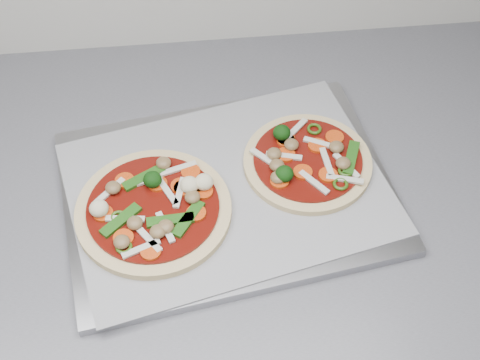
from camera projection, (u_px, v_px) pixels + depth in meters
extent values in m
cube|color=#B8B8B6|center=(187.00, 344.00, 1.25)|extent=(3.60, 0.60, 0.86)
cube|color=slate|center=(167.00, 198.00, 0.90)|extent=(3.60, 0.60, 0.04)
cube|color=#96969B|center=(228.00, 191.00, 0.87)|extent=(0.46, 0.37, 0.01)
cube|color=gray|center=(228.00, 188.00, 0.87)|extent=(0.46, 0.37, 0.00)
cylinder|color=tan|center=(154.00, 211.00, 0.84)|extent=(0.25, 0.25, 0.01)
cylinder|color=#640E0C|center=(153.00, 207.00, 0.83)|extent=(0.21, 0.21, 0.00)
torus|color=#2D5312|center=(118.00, 217.00, 0.82)|extent=(0.03, 0.03, 0.00)
cube|color=beige|center=(110.00, 191.00, 0.84)|extent=(0.04, 0.04, 0.00)
cube|color=#245A16|center=(121.00, 220.00, 0.81)|extent=(0.05, 0.05, 0.00)
cube|color=beige|center=(144.00, 181.00, 0.85)|extent=(0.05, 0.02, 0.00)
cylinder|color=#DD461A|center=(180.00, 186.00, 0.85)|extent=(0.04, 0.04, 0.00)
ellipsoid|color=#103E0D|center=(153.00, 180.00, 0.84)|extent=(0.03, 0.03, 0.02)
cube|color=#245A16|center=(188.00, 219.00, 0.81)|extent=(0.04, 0.06, 0.00)
ellipsoid|color=brown|center=(166.00, 227.00, 0.80)|extent=(0.03, 0.03, 0.01)
cube|color=#245A16|center=(144.00, 178.00, 0.86)|extent=(0.06, 0.04, 0.00)
cylinder|color=#DD461A|center=(196.00, 213.00, 0.82)|extent=(0.04, 0.04, 0.00)
cube|color=beige|center=(148.00, 239.00, 0.80)|extent=(0.03, 0.04, 0.00)
cylinder|color=#DD461A|center=(191.00, 172.00, 0.86)|extent=(0.03, 0.03, 0.00)
cylinder|color=#DD461A|center=(123.00, 238.00, 0.80)|extent=(0.03, 0.03, 0.00)
ellipsoid|color=brown|center=(113.00, 188.00, 0.84)|extent=(0.02, 0.02, 0.01)
cylinder|color=#DD461A|center=(158.00, 184.00, 0.85)|extent=(0.03, 0.03, 0.00)
cylinder|color=#DD461A|center=(103.00, 214.00, 0.82)|extent=(0.03, 0.03, 0.00)
cylinder|color=#DD461A|center=(125.00, 181.00, 0.85)|extent=(0.04, 0.04, 0.00)
cube|color=beige|center=(141.00, 249.00, 0.79)|extent=(0.05, 0.02, 0.00)
ellipsoid|color=beige|center=(204.00, 182.00, 0.84)|extent=(0.03, 0.03, 0.02)
cylinder|color=#DD461A|center=(151.00, 251.00, 0.78)|extent=(0.03, 0.03, 0.00)
cylinder|color=#DD461A|center=(183.00, 188.00, 0.84)|extent=(0.03, 0.03, 0.00)
cube|color=beige|center=(165.00, 227.00, 0.81)|extent=(0.02, 0.05, 0.00)
ellipsoid|color=beige|center=(99.00, 208.00, 0.81)|extent=(0.03, 0.03, 0.02)
ellipsoid|color=brown|center=(135.00, 223.00, 0.81)|extent=(0.02, 0.02, 0.01)
ellipsoid|color=beige|center=(189.00, 185.00, 0.84)|extent=(0.03, 0.03, 0.02)
cube|color=beige|center=(167.00, 191.00, 0.84)|extent=(0.03, 0.05, 0.00)
ellipsoid|color=brown|center=(122.00, 242.00, 0.79)|extent=(0.03, 0.03, 0.01)
cube|color=beige|center=(125.00, 219.00, 0.81)|extent=(0.05, 0.01, 0.00)
torus|color=#2D5312|center=(124.00, 247.00, 0.79)|extent=(0.02, 0.02, 0.00)
cube|color=beige|center=(179.00, 168.00, 0.86)|extent=(0.05, 0.02, 0.00)
cube|color=#245A16|center=(170.00, 220.00, 0.81)|extent=(0.06, 0.02, 0.00)
ellipsoid|color=brown|center=(192.00, 197.00, 0.83)|extent=(0.03, 0.03, 0.01)
cube|color=beige|center=(180.00, 193.00, 0.84)|extent=(0.02, 0.05, 0.00)
ellipsoid|color=brown|center=(158.00, 232.00, 0.80)|extent=(0.03, 0.03, 0.01)
cylinder|color=#DD461A|center=(203.00, 191.00, 0.84)|extent=(0.03, 0.03, 0.00)
cylinder|color=#DD461A|center=(200.00, 185.00, 0.85)|extent=(0.03, 0.03, 0.00)
ellipsoid|color=brown|center=(164.00, 163.00, 0.87)|extent=(0.02, 0.02, 0.01)
cylinder|color=tan|center=(307.00, 162.00, 0.89)|extent=(0.22, 0.22, 0.01)
cylinder|color=#640E0C|center=(308.00, 159.00, 0.88)|extent=(0.18, 0.18, 0.00)
cube|color=beige|center=(327.00, 162.00, 0.87)|extent=(0.01, 0.05, 0.00)
ellipsoid|color=#103E0D|center=(282.00, 133.00, 0.90)|extent=(0.03, 0.03, 0.02)
cube|color=beige|center=(346.00, 166.00, 0.87)|extent=(0.03, 0.05, 0.00)
cube|color=beige|center=(295.00, 130.00, 0.91)|extent=(0.04, 0.04, 0.00)
cylinder|color=#DD461A|center=(286.00, 141.00, 0.90)|extent=(0.04, 0.04, 0.00)
ellipsoid|color=#103E0D|center=(284.00, 174.00, 0.85)|extent=(0.03, 0.03, 0.02)
torus|color=#2D5312|center=(346.00, 171.00, 0.86)|extent=(0.03, 0.03, 0.00)
ellipsoid|color=brown|center=(277.00, 165.00, 0.87)|extent=(0.02, 0.02, 0.01)
cube|color=beige|center=(345.00, 179.00, 0.86)|extent=(0.05, 0.02, 0.00)
cube|color=beige|center=(321.00, 143.00, 0.89)|extent=(0.05, 0.03, 0.00)
cube|color=beige|center=(265.00, 159.00, 0.88)|extent=(0.04, 0.04, 0.00)
torus|color=#2D5312|center=(314.00, 129.00, 0.91)|extent=(0.02, 0.02, 0.00)
cylinder|color=#DD461A|center=(286.00, 155.00, 0.88)|extent=(0.04, 0.04, 0.00)
cylinder|color=#DD461A|center=(335.00, 137.00, 0.90)|extent=(0.03, 0.03, 0.00)
cylinder|color=#DD461A|center=(328.00, 175.00, 0.86)|extent=(0.03, 0.03, 0.00)
ellipsoid|color=brown|center=(343.00, 163.00, 0.87)|extent=(0.02, 0.02, 0.01)
cube|color=#245A16|center=(351.00, 158.00, 0.88)|extent=(0.03, 0.06, 0.00)
cylinder|color=#DD461A|center=(286.00, 139.00, 0.90)|extent=(0.04, 0.04, 0.00)
cube|color=beige|center=(284.00, 156.00, 0.88)|extent=(0.05, 0.02, 0.00)
cylinder|color=#DD461A|center=(303.00, 172.00, 0.86)|extent=(0.04, 0.04, 0.00)
ellipsoid|color=brown|center=(291.00, 145.00, 0.89)|extent=(0.03, 0.03, 0.01)
torus|color=#2D5312|center=(340.00, 184.00, 0.85)|extent=(0.03, 0.03, 0.00)
ellipsoid|color=brown|center=(278.00, 177.00, 0.85)|extent=(0.02, 0.02, 0.01)
cylinder|color=#DD461A|center=(280.00, 181.00, 0.85)|extent=(0.04, 0.04, 0.00)
ellipsoid|color=brown|center=(336.00, 147.00, 0.89)|extent=(0.03, 0.03, 0.01)
ellipsoid|color=brown|center=(274.00, 154.00, 0.88)|extent=(0.02, 0.02, 0.01)
cylinder|color=#DD461A|center=(317.00, 146.00, 0.89)|extent=(0.03, 0.03, 0.00)
cube|color=beige|center=(314.00, 182.00, 0.85)|extent=(0.04, 0.04, 0.00)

